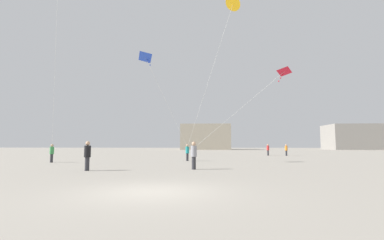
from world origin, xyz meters
The scene contains 12 objects.
ground_plane centered at (0.00, 0.00, 0.00)m, with size 300.00×300.00×0.00m, color #9E9689.
person_in_grey centered at (0.76, 8.25, 0.93)m, with size 0.37×0.37×1.70m.
person_in_orange centered at (12.04, 30.99, 0.89)m, with size 0.35×0.35×1.62m.
person_in_black centered at (-5.39, 6.90, 0.94)m, with size 0.37×0.37×1.72m.
person_in_green centered at (-11.93, 14.11, 0.87)m, with size 0.34×0.34×1.58m.
person_in_teal centered at (-0.52, 17.39, 0.86)m, with size 0.34×0.34×1.57m.
person_in_red centered at (9.69, 31.84, 0.90)m, with size 0.36×0.36×1.65m.
kite_crimson_delta centered at (6.87, 10.96, 6.58)m, with size 6.86×3.25×5.68m.
kite_cobalt_delta centered at (-3.66, 13.58, 8.77)m, with size 4.00×4.66×7.91m.
kite_amber_diamond centered at (3.67, 13.64, 13.31)m, with size 5.11×4.65×12.62m.
building_left_hall centered at (-1.00, 86.12, 4.15)m, with size 16.72×15.00×8.30m.
building_centre_hall centered at (53.00, 86.73, 4.09)m, with size 27.38×12.18×8.17m.
Camera 1 is at (2.01, -8.94, 1.49)m, focal length 26.04 mm.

